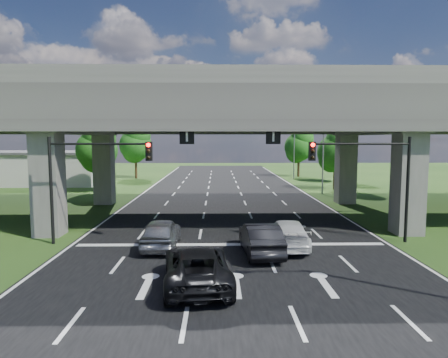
{
  "coord_description": "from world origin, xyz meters",
  "views": [
    {
      "loc": [
        -0.75,
        -18.17,
        5.86
      ],
      "look_at": [
        -0.33,
        6.62,
        3.38
      ],
      "focal_mm": 32.0,
      "sensor_mm": 36.0,
      "label": 1
    }
  ],
  "objects_px": {
    "car_dark": "(260,239)",
    "streetlight_far": "(320,139)",
    "car_trailing": "(197,266)",
    "car_white": "(288,234)",
    "signal_left": "(89,170)",
    "signal_right": "(370,169)",
    "car_silver": "(161,233)",
    "streetlight_beyond": "(292,139)"
  },
  "relations": [
    {
      "from": "signal_left",
      "to": "car_white",
      "type": "bearing_deg",
      "value": -4.94
    },
    {
      "from": "signal_right",
      "to": "signal_left",
      "type": "bearing_deg",
      "value": 180.0
    },
    {
      "from": "car_silver",
      "to": "car_white",
      "type": "height_order",
      "value": "car_silver"
    },
    {
      "from": "car_silver",
      "to": "signal_right",
      "type": "bearing_deg",
      "value": -175.2
    },
    {
      "from": "streetlight_far",
      "to": "car_white",
      "type": "xyz_separation_m",
      "value": [
        -7.02,
        -21.0,
        -5.09
      ]
    },
    {
      "from": "signal_right",
      "to": "car_silver",
      "type": "bearing_deg",
      "value": -175.35
    },
    {
      "from": "signal_right",
      "to": "signal_left",
      "type": "xyz_separation_m",
      "value": [
        -15.65,
        0.0,
        0.0
      ]
    },
    {
      "from": "car_silver",
      "to": "car_trailing",
      "type": "xyz_separation_m",
      "value": [
        2.21,
        -5.66,
        -0.02
      ]
    },
    {
      "from": "signal_right",
      "to": "car_dark",
      "type": "height_order",
      "value": "signal_right"
    },
    {
      "from": "car_white",
      "to": "signal_left",
      "type": "bearing_deg",
      "value": -1.0
    },
    {
      "from": "car_trailing",
      "to": "streetlight_beyond",
      "type": "bearing_deg",
      "value": -111.06
    },
    {
      "from": "car_silver",
      "to": "car_dark",
      "type": "relative_size",
      "value": 0.96
    },
    {
      "from": "streetlight_beyond",
      "to": "car_trailing",
      "type": "relative_size",
      "value": 1.82
    },
    {
      "from": "car_dark",
      "to": "signal_left",
      "type": "bearing_deg",
      "value": -17.44
    },
    {
      "from": "signal_right",
      "to": "car_white",
      "type": "xyz_separation_m",
      "value": [
        -4.75,
        -0.94,
        -3.43
      ]
    },
    {
      "from": "car_dark",
      "to": "car_white",
      "type": "bearing_deg",
      "value": -144.52
    },
    {
      "from": "car_dark",
      "to": "streetlight_beyond",
      "type": "bearing_deg",
      "value": -106.38
    },
    {
      "from": "car_dark",
      "to": "car_silver",
      "type": "bearing_deg",
      "value": -17.96
    },
    {
      "from": "streetlight_far",
      "to": "car_silver",
      "type": "bearing_deg",
      "value": -123.45
    },
    {
      "from": "streetlight_beyond",
      "to": "car_dark",
      "type": "relative_size",
      "value": 2.07
    },
    {
      "from": "streetlight_far",
      "to": "streetlight_beyond",
      "type": "height_order",
      "value": "same"
    },
    {
      "from": "car_white",
      "to": "car_trailing",
      "type": "relative_size",
      "value": 0.91
    },
    {
      "from": "signal_right",
      "to": "streetlight_far",
      "type": "bearing_deg",
      "value": 83.53
    },
    {
      "from": "streetlight_far",
      "to": "car_dark",
      "type": "height_order",
      "value": "streetlight_far"
    },
    {
      "from": "car_trailing",
      "to": "car_dark",
      "type": "bearing_deg",
      "value": -130.62
    },
    {
      "from": "car_trailing",
      "to": "signal_right",
      "type": "bearing_deg",
      "value": -150.68
    },
    {
      "from": "signal_left",
      "to": "car_trailing",
      "type": "bearing_deg",
      "value": -46.53
    },
    {
      "from": "signal_left",
      "to": "car_silver",
      "type": "bearing_deg",
      "value": -13.1
    },
    {
      "from": "signal_right",
      "to": "car_white",
      "type": "distance_m",
      "value": 5.93
    },
    {
      "from": "car_trailing",
      "to": "streetlight_far",
      "type": "bearing_deg",
      "value": -119.4
    },
    {
      "from": "streetlight_far",
      "to": "car_trailing",
      "type": "distance_m",
      "value": 29.53
    },
    {
      "from": "car_dark",
      "to": "streetlight_far",
      "type": "bearing_deg",
      "value": -114.84
    },
    {
      "from": "streetlight_far",
      "to": "car_white",
      "type": "bearing_deg",
      "value": -108.48
    },
    {
      "from": "signal_right",
      "to": "streetlight_beyond",
      "type": "bearing_deg",
      "value": 86.39
    },
    {
      "from": "signal_right",
      "to": "streetlight_beyond",
      "type": "distance_m",
      "value": 36.17
    },
    {
      "from": "car_dark",
      "to": "car_trailing",
      "type": "bearing_deg",
      "value": 51.48
    },
    {
      "from": "streetlight_beyond",
      "to": "car_white",
      "type": "height_order",
      "value": "streetlight_beyond"
    },
    {
      "from": "streetlight_beyond",
      "to": "car_trailing",
      "type": "xyz_separation_m",
      "value": [
        -11.67,
        -42.66,
        -5.05
      ]
    },
    {
      "from": "signal_left",
      "to": "streetlight_beyond",
      "type": "relative_size",
      "value": 0.6
    },
    {
      "from": "signal_left",
      "to": "car_silver",
      "type": "relative_size",
      "value": 1.3
    },
    {
      "from": "car_white",
      "to": "streetlight_beyond",
      "type": "bearing_deg",
      "value": -96.8
    },
    {
      "from": "car_silver",
      "to": "car_white",
      "type": "xyz_separation_m",
      "value": [
        6.85,
        0.0,
        -0.06
      ]
    }
  ]
}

